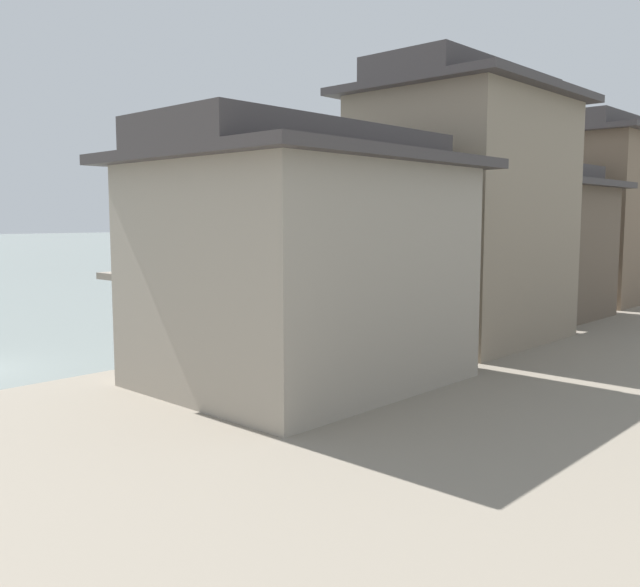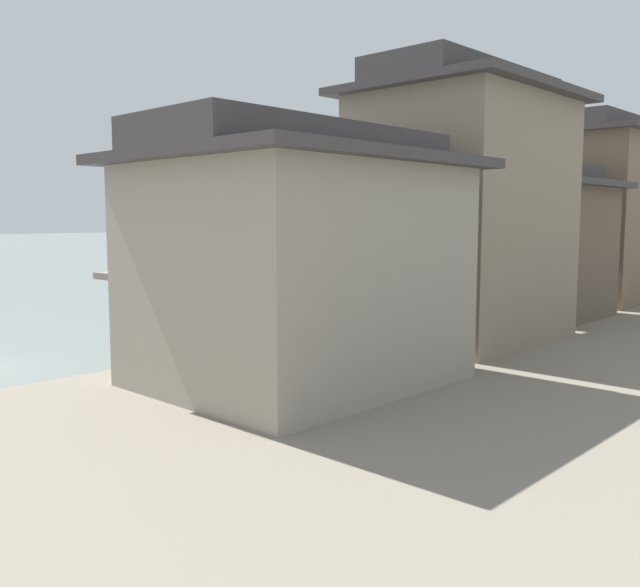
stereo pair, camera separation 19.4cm
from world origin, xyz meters
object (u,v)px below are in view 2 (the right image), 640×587
object	(u,v)px
boat_moored_nearest	(552,267)
boat_moored_third	(547,281)
house_waterfront_narrow	(600,211)
mooring_post_dock_mid	(413,306)
house_waterfront_second	(462,209)
boat_moored_second	(423,281)
boat_midriver_drifting	(392,292)
house_waterfront_nearest	(298,259)
mooring_post_dock_near	(167,347)
house_waterfront_tall	(542,242)
boat_moored_far	(441,319)

from	to	relation	value
boat_moored_nearest	boat_moored_third	bearing A→B (deg)	-66.71
house_waterfront_narrow	mooring_post_dock_mid	xyz separation A→B (m)	(-3.25, -10.43, -3.82)
house_waterfront_second	mooring_post_dock_mid	distance (m)	6.00
boat_moored_second	house_waterfront_second	bearing A→B (deg)	-52.90
boat_moored_nearest	boat_midriver_drifting	size ratio (longest dim) A/B	0.97
boat_midriver_drifting	house_waterfront_second	distance (m)	21.91
house_waterfront_nearest	mooring_post_dock_near	size ratio (longest dim) A/B	8.65
boat_moored_second	mooring_post_dock_near	size ratio (longest dim) A/B	4.91
house_waterfront_narrow	mooring_post_dock_near	bearing A→B (deg)	-98.40
boat_moored_second	boat_moored_third	bearing A→B (deg)	33.79
boat_midriver_drifting	house_waterfront_tall	distance (m)	17.14
boat_moored_nearest	boat_moored_far	xyz separation A→B (m)	(10.99, -35.90, -0.06)
boat_moored_third	boat_moored_second	bearing A→B (deg)	-146.21
house_waterfront_nearest	house_waterfront_second	bearing A→B (deg)	92.40
boat_moored_far	boat_midriver_drifting	distance (m)	12.04
house_waterfront_second	boat_moored_nearest	bearing A→B (deg)	110.96
boat_moored_second	mooring_post_dock_mid	distance (m)	25.25
boat_moored_far	house_waterfront_nearest	world-z (taller)	house_waterfront_nearest
house_waterfront_nearest	boat_moored_third	bearing A→B (deg)	106.17
house_waterfront_nearest	house_waterfront_second	world-z (taller)	house_waterfront_second
boat_moored_third	boat_midriver_drifting	xyz separation A→B (m)	(-4.34, -13.15, -0.12)
boat_moored_far	house_waterfront_narrow	world-z (taller)	house_waterfront_narrow
boat_moored_second	boat_midriver_drifting	bearing A→B (deg)	-68.25
house_waterfront_second	mooring_post_dock_mid	world-z (taller)	house_waterfront_second
house_waterfront_nearest	mooring_post_dock_near	bearing A→B (deg)	-166.29
boat_moored_second	boat_moored_nearest	bearing A→B (deg)	86.48
boat_moored_second	boat_moored_third	size ratio (longest dim) A/B	0.81
boat_moored_third	house_waterfront_tall	world-z (taller)	house_waterfront_tall
mooring_post_dock_near	house_waterfront_narrow	bearing A→B (deg)	81.60
house_waterfront_tall	house_waterfront_narrow	size ratio (longest dim) A/B	0.70
boat_midriver_drifting	house_waterfront_second	xyz separation A→B (m)	(14.62, -15.51, 5.04)
boat_moored_nearest	mooring_post_dock_mid	distance (m)	42.74
house_waterfront_second	boat_moored_second	bearing A→B (deg)	127.10
boat_midriver_drifting	mooring_post_dock_near	xyz separation A→B (m)	(10.82, -24.47, 1.19)
boat_moored_third	boat_moored_nearest	bearing A→B (deg)	113.29
boat_moored_second	mooring_post_dock_mid	world-z (taller)	mooring_post_dock_mid
mooring_post_dock_near	boat_moored_far	bearing A→B (deg)	96.35
boat_moored_second	mooring_post_dock_mid	xyz separation A→B (m)	(14.04, -20.95, 1.22)
boat_moored_nearest	mooring_post_dock_mid	bearing A→B (deg)	-72.53
boat_moored_far	mooring_post_dock_near	bearing A→B (deg)	-83.65
boat_moored_nearest	house_waterfront_tall	size ratio (longest dim) A/B	0.90
house_waterfront_tall	boat_moored_third	bearing A→B (deg)	114.28
mooring_post_dock_near	boat_midriver_drifting	bearing A→B (deg)	113.85
boat_moored_nearest	boat_midriver_drifting	distance (m)	27.96
boat_moored_far	house_waterfront_nearest	distance (m)	16.97
boat_midriver_drifting	mooring_post_dock_mid	xyz separation A→B (m)	(10.82, -12.87, 1.24)
boat_moored_nearest	house_waterfront_second	size ratio (longest dim) A/B	0.63
boat_moored_second	boat_moored_far	xyz separation A→B (m)	(12.21, -16.09, 0.00)
boat_moored_third	mooring_post_dock_mid	xyz separation A→B (m)	(6.48, -26.01, 1.12)
boat_moored_second	house_waterfront_narrow	world-z (taller)	house_waterfront_narrow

